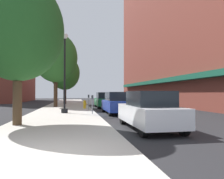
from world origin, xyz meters
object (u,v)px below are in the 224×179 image
fire_hydrant (85,104)px  car_white (149,111)px  tree_near (56,58)px  tree_far (18,29)px  car_green (104,100)px  tree_mid (65,73)px  parking_meter_near (92,102)px  parking_meter_far (89,100)px  car_blue (117,103)px  lamppost (65,71)px

fire_hydrant → car_white: size_ratio=0.18×
tree_near → tree_far: (-0.63, -12.69, -0.82)m
car_green → tree_mid: bearing=123.4°
parking_meter_near → tree_mid: (-2.52, 14.89, 3.40)m
tree_mid → tree_far: 19.44m
fire_hydrant → parking_meter_far: parking_meter_far is taller
tree_far → tree_mid: bearing=86.1°
fire_hydrant → car_green: bearing=46.4°
fire_hydrant → car_green: (2.22, 2.33, 0.29)m
tree_mid → car_green: bearing=-58.1°
parking_meter_far → tree_near: (-3.19, 4.38, 4.39)m
car_blue → fire_hydrant: bearing=115.8°
tree_near → tree_mid: bearing=84.2°
tree_far → car_white: bearing=-14.8°
parking_meter_near → car_blue: 2.16m
parking_meter_near → tree_mid: tree_mid is taller
lamppost → fire_hydrant: lamppost is taller
parking_meter_far → tree_mid: (-2.52, 11.08, 3.40)m
parking_meter_far → car_white: size_ratio=0.30×
tree_mid → lamppost: bearing=-87.7°
tree_mid → car_blue: 15.10m
parking_meter_near → tree_near: 9.82m
parking_meter_far → tree_far: tree_far is taller
fire_hydrant → parking_meter_far: size_ratio=0.60×
parking_meter_far → car_white: 10.02m
parking_meter_far → car_green: 4.36m
parking_meter_far → tree_mid: size_ratio=0.20×
lamppost → car_green: size_ratio=1.37×
fire_hydrant → tree_far: (-3.55, -9.87, 3.99)m
car_white → tree_near: bearing=111.9°
car_green → car_blue: bearing=-88.5°
car_blue → car_green: same height
tree_near → car_green: tree_near is taller
parking_meter_near → tree_far: size_ratio=0.19×
lamppost → car_white: size_ratio=1.37×
parking_meter_near → tree_far: bearing=-130.3°
tree_far → car_green: (5.77, 12.21, -3.70)m
parking_meter_near → lamppost: bearing=151.4°
tree_far → car_green: tree_far is taller
tree_mid → car_white: (4.47, -20.91, -3.54)m
lamppost → parking_meter_far: size_ratio=4.50×
parking_meter_far → car_white: bearing=-78.8°
car_white → fire_hydrant: bearing=103.0°
tree_mid → car_blue: (4.47, -13.98, -3.54)m
lamppost → tree_far: bearing=-108.6°
fire_hydrant → parking_meter_far: (0.27, -1.57, 0.43)m
tree_far → car_blue: (5.77, 5.41, -3.70)m
car_blue → car_green: 6.79m
tree_mid → car_white: bearing=-77.9°
lamppost → parking_meter_near: bearing=-28.6°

